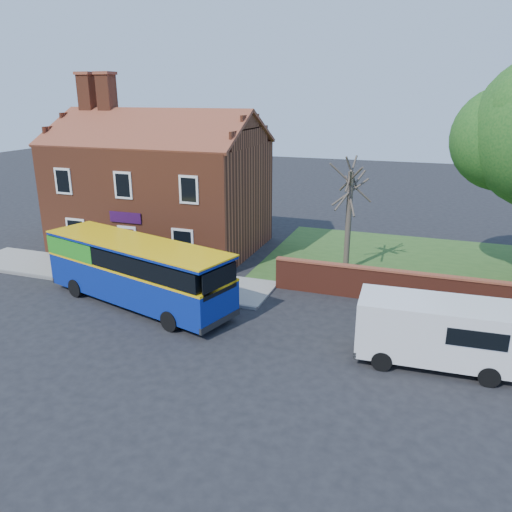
% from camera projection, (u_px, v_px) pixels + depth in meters
% --- Properties ---
extents(ground, '(120.00, 120.00, 0.00)m').
position_uv_depth(ground, '(176.00, 342.00, 19.73)').
color(ground, black).
rests_on(ground, ground).
extents(pavement, '(18.00, 3.50, 0.12)m').
position_uv_depth(pavement, '(112.00, 273.00, 27.09)').
color(pavement, gray).
rests_on(pavement, ground).
extents(kerb, '(18.00, 0.15, 0.14)m').
position_uv_depth(kerb, '(91.00, 284.00, 25.52)').
color(kerb, slate).
rests_on(kerb, ground).
extents(grass_strip, '(26.00, 12.00, 0.04)m').
position_uv_depth(grass_strip, '(501.00, 273.00, 27.22)').
color(grass_strip, '#426B28').
rests_on(grass_strip, ground).
extents(shop_building, '(12.30, 8.13, 10.50)m').
position_uv_depth(shop_building, '(161.00, 194.00, 31.21)').
color(shop_building, brown).
rests_on(shop_building, ground).
extents(bus, '(10.23, 5.14, 3.02)m').
position_uv_depth(bus, '(132.00, 268.00, 22.98)').
color(bus, navy).
rests_on(bus, ground).
extents(van_near, '(5.57, 2.47, 2.41)m').
position_uv_depth(van_near, '(437.00, 330.00, 17.77)').
color(van_near, silver).
rests_on(van_near, ground).
extents(bare_tree, '(2.24, 2.67, 5.98)m').
position_uv_depth(bare_tree, '(349.00, 217.00, 26.80)').
color(bare_tree, '#4C4238').
rests_on(bare_tree, ground).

